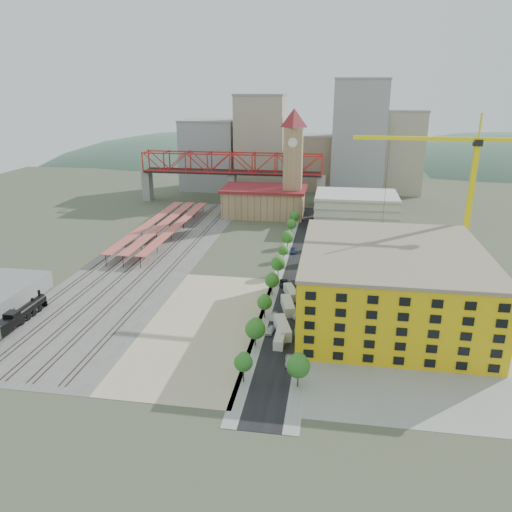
% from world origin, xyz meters
% --- Properties ---
extents(ground, '(400.00, 400.00, 0.00)m').
position_xyz_m(ground, '(0.00, 0.00, 0.00)').
color(ground, '#474C38').
rests_on(ground, ground).
extents(ballast_strip, '(36.00, 165.00, 0.06)m').
position_xyz_m(ballast_strip, '(-36.00, 17.50, 0.03)').
color(ballast_strip, '#605E59').
rests_on(ballast_strip, ground).
extents(dirt_lot, '(28.00, 67.00, 0.06)m').
position_xyz_m(dirt_lot, '(-4.00, -31.50, 0.03)').
color(dirt_lot, tan).
rests_on(dirt_lot, ground).
extents(street_asphalt, '(12.00, 170.00, 0.06)m').
position_xyz_m(street_asphalt, '(16.00, 15.00, 0.03)').
color(street_asphalt, black).
rests_on(street_asphalt, ground).
extents(sidewalk_west, '(3.00, 170.00, 0.04)m').
position_xyz_m(sidewalk_west, '(10.50, 15.00, 0.02)').
color(sidewalk_west, gray).
rests_on(sidewalk_west, ground).
extents(sidewalk_east, '(3.00, 170.00, 0.04)m').
position_xyz_m(sidewalk_east, '(21.50, 15.00, 0.02)').
color(sidewalk_east, gray).
rests_on(sidewalk_east, ground).
extents(construction_pad, '(50.00, 90.00, 0.06)m').
position_xyz_m(construction_pad, '(45.00, -20.00, 0.03)').
color(construction_pad, gray).
rests_on(construction_pad, ground).
extents(rail_tracks, '(26.56, 160.00, 0.18)m').
position_xyz_m(rail_tracks, '(-37.80, 17.50, 0.15)').
color(rail_tracks, '#382B23').
rests_on(rail_tracks, ground).
extents(platform_canopies, '(16.00, 80.00, 4.12)m').
position_xyz_m(platform_canopies, '(-41.00, 45.00, 3.99)').
color(platform_canopies, '#D56252').
rests_on(platform_canopies, ground).
extents(station_hall, '(38.00, 24.00, 13.10)m').
position_xyz_m(station_hall, '(-5.00, 82.00, 6.67)').
color(station_hall, tan).
rests_on(station_hall, ground).
extents(clock_tower, '(12.00, 12.00, 52.00)m').
position_xyz_m(clock_tower, '(8.00, 79.99, 28.70)').
color(clock_tower, tan).
rests_on(clock_tower, ground).
extents(parking_garage, '(34.00, 26.00, 14.00)m').
position_xyz_m(parking_garage, '(36.00, 70.00, 7.00)').
color(parking_garage, silver).
rests_on(parking_garage, ground).
extents(truss_bridge, '(94.00, 9.60, 25.60)m').
position_xyz_m(truss_bridge, '(-25.00, 105.00, 18.86)').
color(truss_bridge, gray).
rests_on(truss_bridge, ground).
extents(construction_building, '(44.60, 50.60, 18.80)m').
position_xyz_m(construction_building, '(42.00, -20.00, 9.41)').
color(construction_building, '#E9B213').
rests_on(construction_building, ground).
extents(street_trees, '(15.40, 124.40, 8.00)m').
position_xyz_m(street_trees, '(16.00, 5.00, 0.00)').
color(street_trees, '#2C6C20').
rests_on(street_trees, ground).
extents(skyline, '(133.00, 46.00, 60.00)m').
position_xyz_m(skyline, '(7.47, 142.31, 22.81)').
color(skyline, '#9EA0A3').
rests_on(skyline, ground).
extents(distant_hills, '(647.00, 264.00, 227.00)m').
position_xyz_m(distant_hills, '(45.28, 260.00, -79.54)').
color(distant_hills, '#4C6B59').
rests_on(distant_hills, ground).
extents(locomotive, '(2.93, 22.62, 5.66)m').
position_xyz_m(locomotive, '(-50.00, -37.39, 2.11)').
color(locomotive, black).
rests_on(locomotive, ground).
extents(tower_crane, '(46.81, 2.84, 49.96)m').
position_xyz_m(tower_crane, '(62.76, 10.06, 30.83)').
color(tower_crane, '#FFEB10').
rests_on(tower_crane, ground).
extents(site_trailer_a, '(2.42, 8.67, 2.36)m').
position_xyz_m(site_trailer_a, '(16.00, -37.52, 1.18)').
color(site_trailer_a, silver).
rests_on(site_trailer_a, ground).
extents(site_trailer_b, '(5.51, 10.65, 2.82)m').
position_xyz_m(site_trailer_b, '(16.00, -32.77, 1.41)').
color(site_trailer_b, silver).
rests_on(site_trailer_b, ground).
extents(site_trailer_c, '(4.86, 10.20, 2.70)m').
position_xyz_m(site_trailer_c, '(16.00, -19.62, 1.35)').
color(site_trailer_c, silver).
rests_on(site_trailer_c, ground).
extents(site_trailer_d, '(5.21, 9.33, 2.48)m').
position_xyz_m(site_trailer_d, '(16.00, -10.20, 1.24)').
color(site_trailer_d, silver).
rests_on(site_trailer_d, ground).
extents(car_0, '(2.42, 4.53, 1.47)m').
position_xyz_m(car_0, '(13.00, -33.35, 0.73)').
color(car_0, silver).
rests_on(car_0, ground).
extents(car_1, '(1.61, 4.45, 1.46)m').
position_xyz_m(car_1, '(13.00, -25.48, 0.73)').
color(car_1, '#9A9A9F').
rests_on(car_1, ground).
extents(car_2, '(2.87, 5.49, 1.48)m').
position_xyz_m(car_2, '(13.00, -2.35, 0.74)').
color(car_2, black).
rests_on(car_2, ground).
extents(car_3, '(2.38, 5.07, 1.43)m').
position_xyz_m(car_3, '(13.00, 28.97, 0.71)').
color(car_3, navy).
rests_on(car_3, ground).
extents(car_4, '(2.18, 4.71, 1.56)m').
position_xyz_m(car_4, '(19.00, -46.71, 0.78)').
color(car_4, '#BEBEBE').
rests_on(car_4, ground).
extents(car_5, '(2.13, 5.00, 1.60)m').
position_xyz_m(car_5, '(19.00, -23.48, 0.80)').
color(car_5, '#ACABB1').
rests_on(car_5, ground).
extents(car_6, '(2.82, 4.99, 1.31)m').
position_xyz_m(car_6, '(19.00, -4.56, 0.66)').
color(car_6, black).
rests_on(car_6, ground).
extents(car_7, '(2.41, 4.77, 1.33)m').
position_xyz_m(car_7, '(19.00, 50.37, 0.66)').
color(car_7, navy).
rests_on(car_7, ground).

